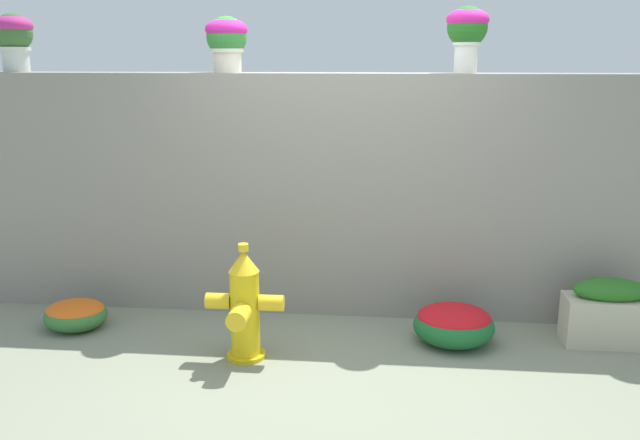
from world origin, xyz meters
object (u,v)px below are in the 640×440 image
(potted_plant_2, at_px, (467,29))
(planter_box, at_px, (608,313))
(potted_plant_0, at_px, (13,35))
(potted_plant_1, at_px, (227,38))
(fire_hydrant, at_px, (244,307))
(flower_bush_right, at_px, (454,323))
(flower_bush_left, at_px, (76,314))

(potted_plant_2, xyz_separation_m, planter_box, (1.06, -0.57, -2.04))
(potted_plant_0, relative_size, potted_plant_2, 0.94)
(potted_plant_1, bearing_deg, fire_hydrant, -73.26)
(potted_plant_0, distance_m, potted_plant_2, 3.64)
(flower_bush_right, height_order, planter_box, planter_box)
(flower_bush_right, xyz_separation_m, planter_box, (1.13, 0.10, 0.09))
(potted_plant_2, distance_m, fire_hydrant, 2.68)
(potted_plant_1, bearing_deg, potted_plant_2, 0.59)
(potted_plant_2, bearing_deg, flower_bush_right, -95.24)
(potted_plant_1, xyz_separation_m, potted_plant_2, (1.87, 0.02, 0.07))
(fire_hydrant, bearing_deg, flower_bush_right, 15.18)
(potted_plant_1, xyz_separation_m, planter_box, (2.93, -0.55, -1.97))
(potted_plant_0, height_order, planter_box, potted_plant_0)
(flower_bush_left, bearing_deg, potted_plant_2, 13.04)
(fire_hydrant, distance_m, flower_bush_right, 1.56)
(potted_plant_0, xyz_separation_m, planter_box, (4.71, -0.56, -2.00))
(potted_plant_0, relative_size, fire_hydrant, 0.56)
(potted_plant_1, bearing_deg, flower_bush_right, -20.05)
(flower_bush_left, bearing_deg, planter_box, 1.66)
(potted_plant_2, bearing_deg, flower_bush_left, -166.96)
(potted_plant_1, distance_m, fire_hydrant, 2.14)
(flower_bush_right, bearing_deg, potted_plant_2, 84.76)
(planter_box, bearing_deg, fire_hydrant, -169.00)
(potted_plant_0, xyz_separation_m, potted_plant_2, (3.64, 0.01, 0.04))
(flower_bush_right, bearing_deg, planter_box, 5.31)
(flower_bush_left, bearing_deg, potted_plant_0, 134.09)
(potted_plant_0, bearing_deg, fire_hydrant, -27.06)
(potted_plant_2, relative_size, flower_bush_left, 1.01)
(potted_plant_0, distance_m, flower_bush_right, 4.20)
(potted_plant_2, xyz_separation_m, flower_bush_left, (-2.99, -0.69, -2.16))
(potted_plant_1, bearing_deg, flower_bush_left, -148.97)
(potted_plant_1, xyz_separation_m, flower_bush_left, (-1.12, -0.67, -2.10))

